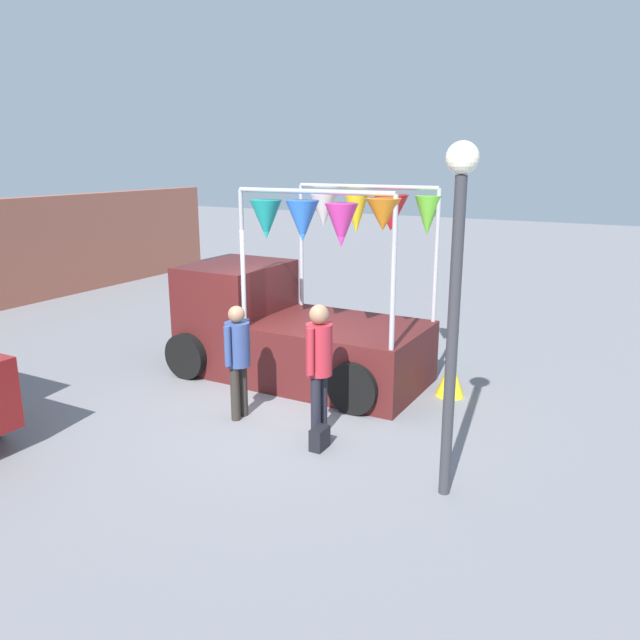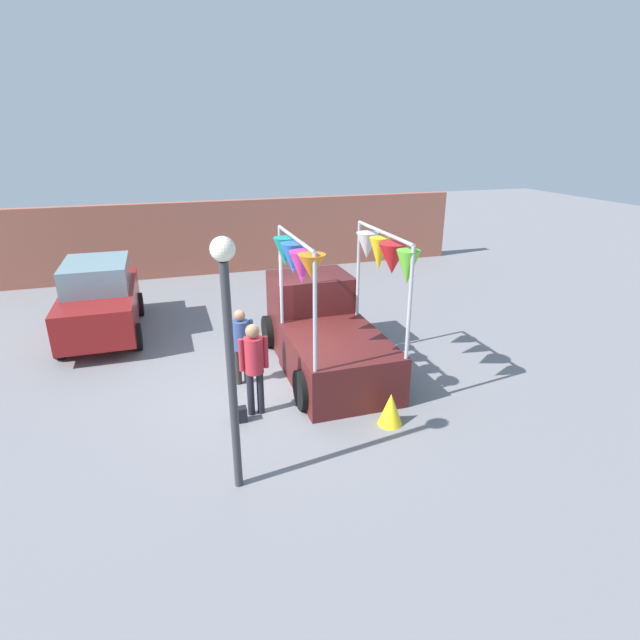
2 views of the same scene
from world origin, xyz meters
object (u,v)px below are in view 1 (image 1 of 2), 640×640
Objects in this scene: person_customer at (319,357)px; folded_kite_bundle_sunflower at (451,377)px; handbag at (320,438)px; vendor_truck at (287,322)px; person_vendor at (238,352)px; street_lamp at (456,273)px.

person_customer is 2.57m from folded_kite_bundle_sunflower.
person_customer is at bearing 29.74° from handbag.
folded_kite_bundle_sunflower is at bearing -82.14° from vendor_truck.
person_vendor is 2.68× the size of folded_kite_bundle_sunflower.
vendor_truck reaches higher than folded_kite_bundle_sunflower.
person_customer is (-1.83, -1.61, 0.15)m from vendor_truck.
vendor_truck is 4.54m from street_lamp.
person_vendor reaches higher than handbag.
folded_kite_bundle_sunflower is (2.55, -0.87, 0.16)m from handbag.
person_customer is at bearing 154.00° from folded_kite_bundle_sunflower.
handbag is (-0.35, -0.20, -0.93)m from person_customer.
person_customer is at bearing -138.64° from vendor_truck.
vendor_truck is 2.94m from handbag.
folded_kite_bundle_sunflower is (0.37, -2.69, -0.62)m from vendor_truck.
vendor_truck is 6.72× the size of folded_kite_bundle_sunflower.
street_lamp is at bearing -100.52° from person_vendor.
vendor_truck reaches higher than person_vendor.
folded_kite_bundle_sunflower is (2.83, 0.83, -2.13)m from street_lamp.
handbag is 0.47× the size of folded_kite_bundle_sunflower.
vendor_truck is 1.90m from person_vendor.
street_lamp is (-0.27, -1.70, 2.29)m from handbag.
folded_kite_bundle_sunflower reaches higher than handbag.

